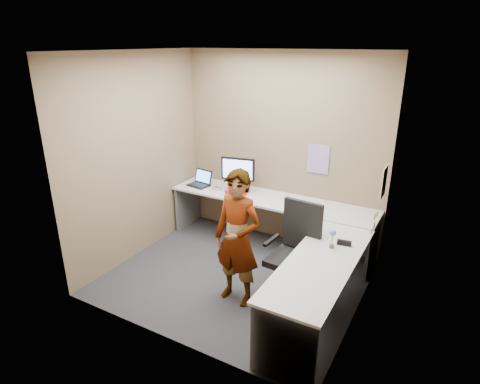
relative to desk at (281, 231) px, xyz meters
The scene contains 21 objects.
ground 0.83m from the desk, 138.54° to the right, with size 3.00×3.00×0.00m, color #232327.
wall_back 1.27m from the desk, 115.54° to the left, with size 3.00×3.00×0.00m, color brown.
wall_right 1.36m from the desk, 19.95° to the right, with size 2.70×2.70×0.00m, color brown.
wall_left 2.12m from the desk, 168.73° to the right, with size 2.70×2.70×0.00m, color brown.
ceiling 2.19m from the desk, 138.54° to the right, with size 3.00×3.00×0.00m, color white.
desk is the anchor object (origin of this frame).
paper_ream 1.10m from the desk, 150.04° to the left, with size 0.30×0.22×0.06m, color red.
monitor 1.20m from the desk, 149.25° to the left, with size 0.48×0.18×0.46m.
laptop 1.72m from the desk, 160.26° to the left, with size 0.35×0.31×0.23m.
trackball_mouse 1.37m from the desk, 158.35° to the left, with size 0.12×0.08×0.07m.
origami 0.96m from the desk, 154.18° to the left, with size 0.10×0.10×0.06m, color white.
stapler 0.90m from the desk, 17.16° to the right, with size 0.15×0.04×0.06m, color black.
flower 0.89m from the desk, 27.34° to the right, with size 0.07×0.07×0.22m.
calendar_purple 1.15m from the desk, 82.85° to the left, with size 0.30×0.01×0.40m, color #846BB7.
calendar_white 1.35m from the desk, 26.02° to the left, with size 0.01×0.28×0.38m, color white.
sticky_note_a 1.13m from the desk, ahead, with size 0.01×0.07×0.07m, color #F2E059.
sticky_note_b 1.10m from the desk, 11.49° to the left, with size 0.01×0.07×0.07m, color pink.
sticky_note_c 1.08m from the desk, ahead, with size 0.01×0.07×0.07m, color pink.
sticky_note_d 1.15m from the desk, 16.61° to the left, with size 0.01×0.07×0.07m, color #F2E059.
office_chair 0.54m from the desk, 49.40° to the right, with size 0.59×0.59×1.11m.
person 0.82m from the desk, 103.72° to the right, with size 0.57×0.37×1.55m, color #999399.
Camera 1 is at (2.19, -3.77, 2.79)m, focal length 30.00 mm.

